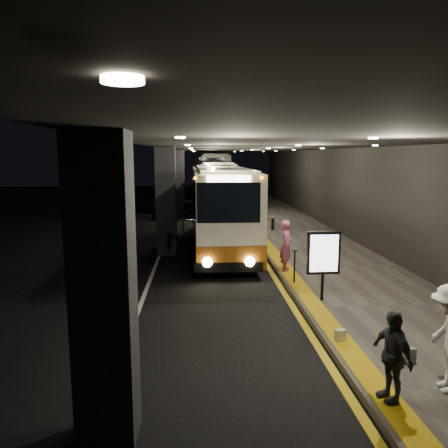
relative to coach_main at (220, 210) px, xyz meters
name	(u,v)px	position (x,y,z in m)	size (l,w,h in m)	color
ground	(205,280)	(-0.77, -5.18, -1.66)	(90.00, 90.00, 0.00)	black
lane_line_white	(162,249)	(-2.57, -0.18, -1.65)	(0.12, 50.00, 0.01)	silver
kerb_stripe_yellow	(256,247)	(1.58, -0.18, -1.65)	(0.18, 50.00, 0.01)	gold
sidewalk	(309,245)	(3.98, -0.18, -1.58)	(4.50, 50.00, 0.15)	#514C44
tactile_strip	(267,244)	(2.08, -0.18, -1.50)	(0.50, 50.00, 0.01)	gold
terminal_wall	(361,180)	(6.23, -0.18, 1.34)	(0.10, 50.00, 6.00)	black
support_columns	(166,201)	(-2.27, -1.18, 0.54)	(0.80, 24.80, 4.40)	black
canopy	(260,143)	(1.73, -0.18, 2.94)	(9.00, 50.00, 0.40)	black
coach_main	(220,210)	(0.00, 0.00, 0.00)	(2.50, 11.16, 3.46)	beige
coach_second	(214,187)	(0.23, 14.22, 0.01)	(2.67, 11.17, 3.49)	beige
coach_third	(210,175)	(0.31, 27.15, 0.30)	(3.55, 13.16, 4.09)	beige
passenger_boarding	(286,246)	(2.03, -4.66, -0.64)	(0.64, 0.42, 1.74)	#AD5080
passenger_waiting_grey	(392,355)	(2.11, -12.69, -0.76)	(0.88, 0.45, 1.51)	#424346
bag_polka	(409,356)	(3.01, -11.51, -1.36)	(0.25, 0.11, 0.30)	black
bag_plain	(340,336)	(2.03, -10.46, -1.38)	(0.21, 0.12, 0.27)	beige
info_sign	(323,254)	(2.39, -7.81, -0.22)	(0.90, 0.13, 1.91)	black
stanchion_post	(294,267)	(2.00, -6.13, -1.00)	(0.05, 0.05, 1.03)	black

